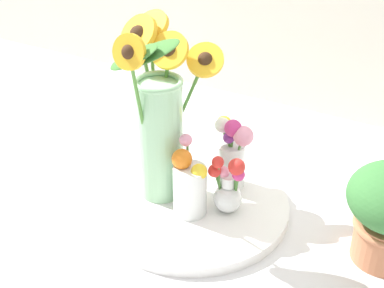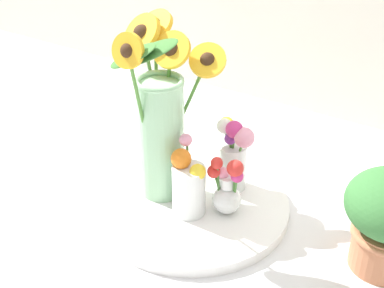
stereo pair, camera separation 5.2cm
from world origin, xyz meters
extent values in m
plane|color=silver|center=(0.00, 0.00, 0.00)|extent=(6.00, 6.00, 0.00)
cylinder|color=white|center=(0.02, 0.02, 0.01)|extent=(0.40, 0.40, 0.02)
cylinder|color=#99CC9E|center=(-0.05, 0.02, 0.15)|extent=(0.09, 0.09, 0.25)
torus|color=#99CC9E|center=(-0.05, 0.02, 0.28)|extent=(0.10, 0.10, 0.01)
cylinder|color=#4C8438|center=(-0.03, 0.07, 0.18)|extent=(0.08, 0.07, 0.22)
cylinder|color=gold|center=(0.01, 0.10, 0.30)|extent=(0.09, 0.06, 0.07)
sphere|color=#382314|center=(0.01, 0.10, 0.30)|extent=(0.03, 0.03, 0.03)
cylinder|color=#4C8438|center=(-0.08, 0.05, 0.21)|extent=(0.09, 0.04, 0.25)
cylinder|color=gold|center=(-0.12, 0.06, 0.35)|extent=(0.10, 0.07, 0.09)
sphere|color=#382314|center=(-0.12, 0.06, 0.35)|extent=(0.04, 0.04, 0.04)
cylinder|color=#4C8438|center=(-0.06, -0.03, 0.23)|extent=(0.03, 0.09, 0.27)
cylinder|color=gold|center=(-0.04, -0.07, 0.37)|extent=(0.07, 0.03, 0.07)
sphere|color=#382314|center=(-0.04, -0.07, 0.37)|extent=(0.03, 0.03, 0.03)
cylinder|color=#4C8438|center=(-0.06, 0.05, 0.21)|extent=(0.03, 0.03, 0.24)
cylinder|color=gold|center=(-0.05, 0.06, 0.33)|extent=(0.08, 0.06, 0.07)
sphere|color=#382314|center=(-0.05, 0.06, 0.33)|extent=(0.03, 0.03, 0.03)
cylinder|color=#4C8438|center=(-0.09, 0.06, 0.22)|extent=(0.06, 0.08, 0.25)
cylinder|color=gold|center=(-0.12, 0.10, 0.35)|extent=(0.09, 0.07, 0.07)
sphere|color=#382314|center=(-0.12, 0.10, 0.35)|extent=(0.03, 0.03, 0.03)
ellipsoid|color=#38702D|center=(-0.02, -0.05, 0.36)|extent=(0.13, 0.09, 0.07)
ellipsoid|color=#38702D|center=(-0.05, -0.06, 0.35)|extent=(0.11, 0.06, 0.08)
cylinder|color=white|center=(0.04, -0.01, 0.07)|extent=(0.07, 0.07, 0.10)
cylinder|color=#4C8438|center=(0.05, -0.02, 0.08)|extent=(0.03, 0.01, 0.08)
sphere|color=yellow|center=(0.06, -0.01, 0.13)|extent=(0.03, 0.03, 0.03)
cylinder|color=#4C8438|center=(0.02, -0.02, 0.09)|extent=(0.02, 0.02, 0.10)
sphere|color=orange|center=(0.02, -0.01, 0.14)|extent=(0.04, 0.04, 0.04)
cylinder|color=#4C8438|center=(0.03, 0.00, 0.11)|extent=(0.03, 0.04, 0.11)
sphere|color=pink|center=(0.01, 0.01, 0.17)|extent=(0.03, 0.03, 0.03)
sphere|color=white|center=(0.10, 0.03, 0.05)|extent=(0.06, 0.06, 0.06)
cylinder|color=white|center=(0.10, 0.03, 0.09)|extent=(0.03, 0.03, 0.02)
cylinder|color=#427533|center=(0.12, 0.03, 0.09)|extent=(0.01, 0.02, 0.09)
sphere|color=red|center=(0.12, 0.02, 0.14)|extent=(0.03, 0.03, 0.03)
cylinder|color=#427533|center=(0.09, 0.02, 0.08)|extent=(0.02, 0.01, 0.07)
sphere|color=red|center=(0.08, 0.02, 0.12)|extent=(0.03, 0.03, 0.03)
cylinder|color=#427533|center=(0.09, 0.03, 0.07)|extent=(0.01, 0.02, 0.07)
sphere|color=pink|center=(0.09, 0.03, 0.11)|extent=(0.03, 0.03, 0.03)
cylinder|color=#427533|center=(0.12, 0.03, 0.08)|extent=(0.02, 0.02, 0.07)
sphere|color=#C6337A|center=(0.13, 0.02, 0.12)|extent=(0.03, 0.03, 0.03)
cylinder|color=#427533|center=(0.09, 0.02, 0.09)|extent=(0.01, 0.01, 0.10)
sphere|color=red|center=(0.08, 0.02, 0.14)|extent=(0.02, 0.02, 0.02)
cylinder|color=white|center=(0.06, 0.11, 0.07)|extent=(0.06, 0.06, 0.10)
cylinder|color=#427533|center=(0.07, 0.10, 0.12)|extent=(0.02, 0.02, 0.11)
sphere|color=#C6337A|center=(0.08, 0.09, 0.17)|extent=(0.04, 0.04, 0.04)
cylinder|color=#427533|center=(0.05, 0.12, 0.11)|extent=(0.02, 0.01, 0.10)
sphere|color=white|center=(0.04, 0.11, 0.16)|extent=(0.03, 0.03, 0.03)
cylinder|color=#427533|center=(0.05, 0.13, 0.11)|extent=(0.03, 0.02, 0.09)
sphere|color=yellow|center=(0.04, 0.13, 0.16)|extent=(0.03, 0.03, 0.03)
cylinder|color=#427533|center=(0.07, 0.10, 0.10)|extent=(0.01, 0.01, 0.09)
sphere|color=purple|center=(0.06, 0.10, 0.15)|extent=(0.02, 0.02, 0.02)
cylinder|color=#427533|center=(0.08, 0.10, 0.11)|extent=(0.03, 0.02, 0.10)
sphere|color=pink|center=(0.10, 0.09, 0.16)|extent=(0.04, 0.04, 0.04)
cylinder|color=#B7704C|center=(0.40, 0.07, 0.04)|extent=(0.11, 0.11, 0.08)
camera|label=1|loc=(0.47, -0.76, 0.69)|focal=50.00mm
camera|label=2|loc=(0.51, -0.73, 0.69)|focal=50.00mm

